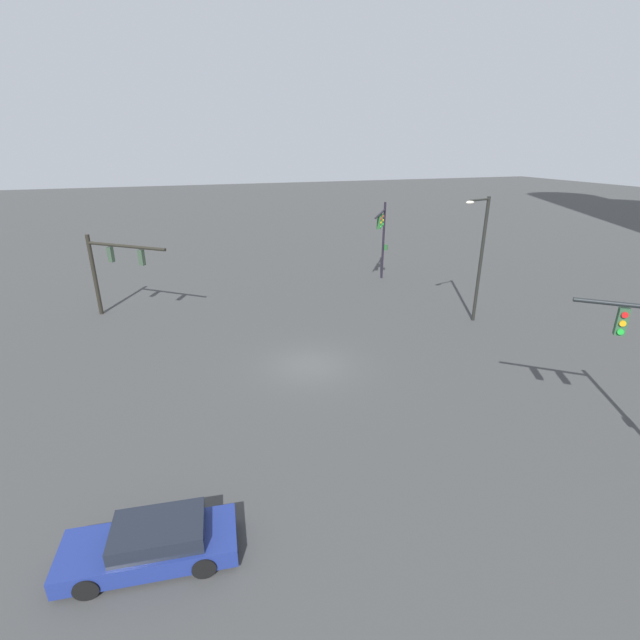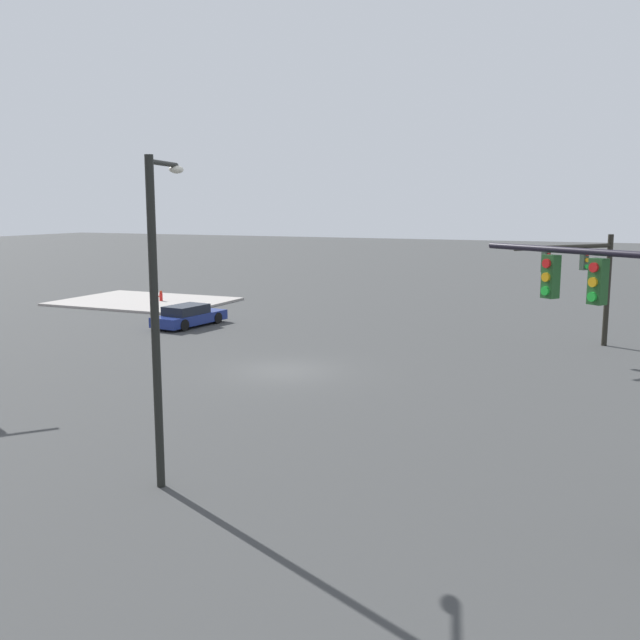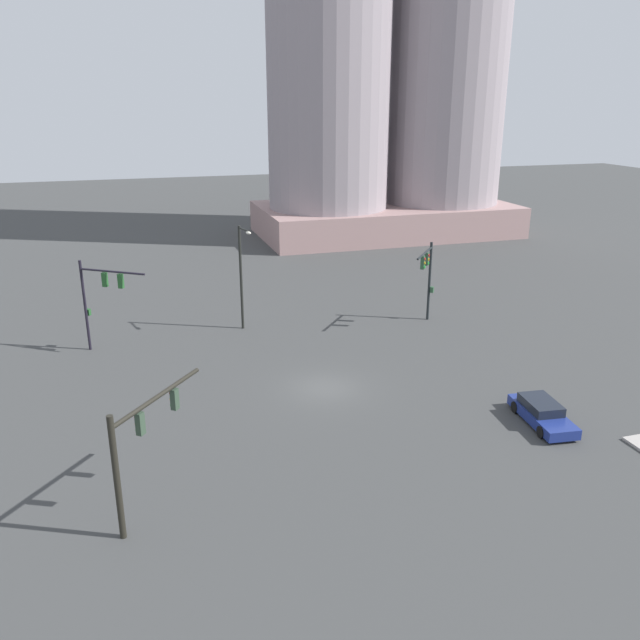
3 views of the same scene
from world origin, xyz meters
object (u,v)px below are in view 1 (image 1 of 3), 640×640
at_px(traffic_signal_opposite_side, 382,230).
at_px(streetlamp_curved_arm, 480,252).
at_px(traffic_signal_near_corner, 111,263).
at_px(sedan_car_approaching, 153,543).

relative_size(traffic_signal_opposite_side, streetlamp_curved_arm, 0.81).
distance_m(traffic_signal_near_corner, traffic_signal_opposite_side, 19.92).
bearing_deg(traffic_signal_near_corner, streetlamp_curved_arm, 18.34).
bearing_deg(traffic_signal_opposite_side, traffic_signal_near_corner, -50.52).
height_order(traffic_signal_near_corner, traffic_signal_opposite_side, traffic_signal_opposite_side).
distance_m(traffic_signal_near_corner, sedan_car_approaching, 20.89).
bearing_deg(streetlamp_curved_arm, traffic_signal_near_corner, -34.10).
distance_m(streetlamp_curved_arm, sedan_car_approaching, 23.29).
relative_size(traffic_signal_near_corner, sedan_car_approaching, 1.11).
bearing_deg(sedan_car_approaching, traffic_signal_opposite_side, -121.80).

